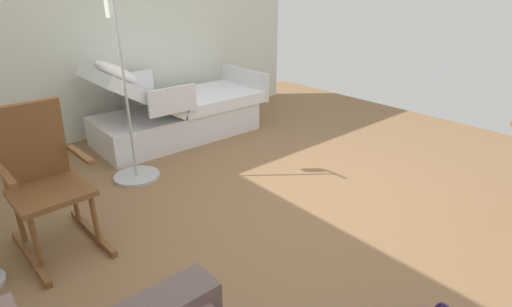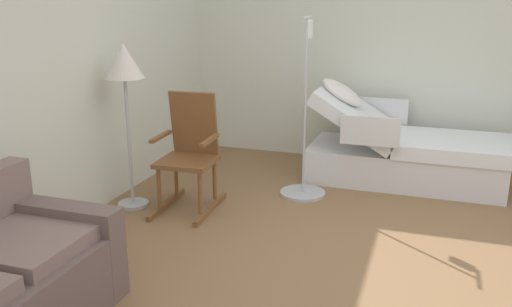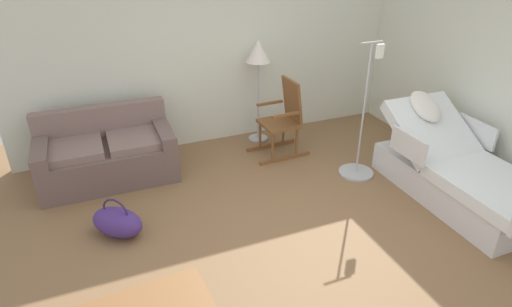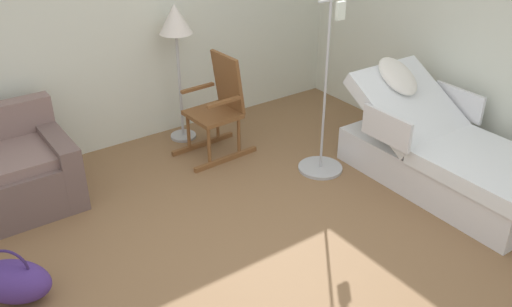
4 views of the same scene
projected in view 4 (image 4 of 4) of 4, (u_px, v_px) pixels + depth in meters
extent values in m
plane|color=olive|center=(254.00, 255.00, 4.33)|extent=(6.73, 6.73, 0.00)
cube|color=silver|center=(112.00, 18.00, 5.43)|extent=(5.58, 0.10, 2.70)
cube|color=silver|center=(497.00, 30.00, 5.07)|extent=(0.10, 4.99, 2.70)
cube|color=silver|center=(443.00, 170.00, 5.15)|extent=(0.89, 1.94, 0.35)
cube|color=white|center=(492.00, 168.00, 4.69)|extent=(0.92, 1.16, 0.14)
cube|color=white|center=(408.00, 104.00, 5.28)|extent=(0.92, 0.89, 0.60)
ellipsoid|color=white|center=(398.00, 76.00, 5.29)|extent=(0.34, 0.49, 0.37)
cube|color=silver|center=(386.00, 128.00, 4.90)|extent=(0.04, 0.56, 0.28)
cube|color=silver|center=(458.00, 102.00, 5.40)|extent=(0.04, 0.56, 0.28)
cylinder|color=black|center=(354.00, 158.00, 5.60)|extent=(0.10, 0.10, 0.10)
cylinder|color=black|center=(403.00, 140.00, 5.96)|extent=(0.10, 0.10, 0.10)
cylinder|color=black|center=(491.00, 237.00, 4.45)|extent=(0.10, 0.10, 0.10)
cube|color=#7F6660|center=(18.00, 158.00, 4.71)|extent=(0.67, 0.65, 0.10)
cube|color=#68534F|center=(60.00, 164.00, 5.00)|extent=(0.18, 0.85, 0.60)
cube|color=brown|center=(203.00, 144.00, 5.94)|extent=(0.76, 0.08, 0.05)
cube|color=brown|center=(226.00, 159.00, 5.64)|extent=(0.76, 0.08, 0.05)
cylinder|color=brown|center=(209.00, 144.00, 5.45)|extent=(0.04, 0.04, 0.40)
cylinder|color=brown|center=(188.00, 130.00, 5.71)|extent=(0.04, 0.04, 0.40)
cylinder|color=brown|center=(239.00, 134.00, 5.64)|extent=(0.04, 0.04, 0.40)
cylinder|color=brown|center=(218.00, 121.00, 5.91)|extent=(0.04, 0.04, 0.40)
cube|color=brown|center=(213.00, 114.00, 5.58)|extent=(0.48, 0.50, 0.04)
cube|color=brown|center=(228.00, 82.00, 5.55)|extent=(0.14, 0.44, 0.60)
cube|color=brown|center=(223.00, 102.00, 5.31)|extent=(0.39, 0.06, 0.03)
cube|color=brown|center=(198.00, 88.00, 5.62)|extent=(0.39, 0.06, 0.03)
cylinder|color=#B2B5BA|center=(183.00, 136.00, 6.12)|extent=(0.28, 0.28, 0.03)
cylinder|color=#B2B5BA|center=(180.00, 86.00, 5.84)|extent=(0.03, 0.03, 1.15)
cone|color=silver|center=(175.00, 19.00, 5.49)|extent=(0.34, 0.34, 0.30)
ellipsoid|color=#472D7A|center=(13.00, 281.00, 3.84)|extent=(0.63, 0.62, 0.30)
torus|color=#312055|center=(9.00, 267.00, 3.78)|extent=(0.23, 0.22, 0.30)
cylinder|color=#B2B5BA|center=(320.00, 168.00, 5.50)|extent=(0.44, 0.44, 0.03)
cylinder|color=#B2B5BA|center=(325.00, 90.00, 5.09)|extent=(0.02, 0.02, 1.65)
cube|color=#B2B5BA|center=(331.00, 0.00, 4.70)|extent=(0.28, 0.02, 0.02)
cube|color=white|center=(340.00, 11.00, 4.81)|extent=(0.09, 0.04, 0.16)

